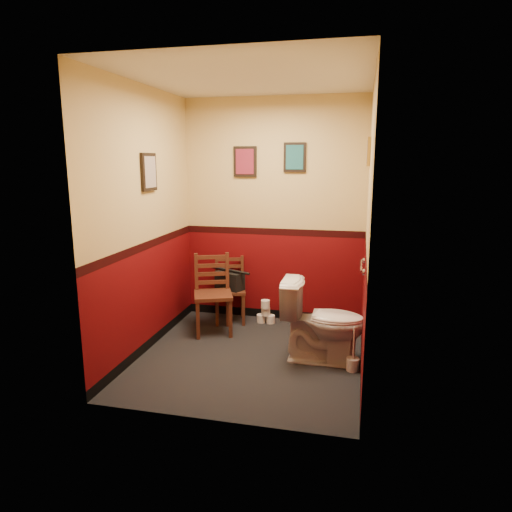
# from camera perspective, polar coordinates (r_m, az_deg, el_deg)

# --- Properties ---
(floor) EXTENTS (2.20, 2.40, 0.00)m
(floor) POSITION_cam_1_polar(r_m,az_deg,el_deg) (4.78, -0.69, -12.43)
(floor) COLOR black
(floor) RESTS_ON ground
(ceiling) EXTENTS (2.20, 2.40, 0.00)m
(ceiling) POSITION_cam_1_polar(r_m,az_deg,el_deg) (4.41, -0.79, 21.44)
(ceiling) COLOR silver
(ceiling) RESTS_ON ground
(wall_back) EXTENTS (2.20, 0.00, 2.70)m
(wall_back) POSITION_cam_1_polar(r_m,az_deg,el_deg) (5.56, 2.22, 5.51)
(wall_back) COLOR #57070A
(wall_back) RESTS_ON ground
(wall_front) EXTENTS (2.20, 0.00, 2.70)m
(wall_front) POSITION_cam_1_polar(r_m,az_deg,el_deg) (3.26, -5.76, 0.88)
(wall_front) COLOR #57070A
(wall_front) RESTS_ON ground
(wall_left) EXTENTS (0.00, 2.40, 2.70)m
(wall_left) POSITION_cam_1_polar(r_m,az_deg,el_deg) (4.78, -13.70, 4.12)
(wall_left) COLOR #57070A
(wall_left) RESTS_ON ground
(wall_right) EXTENTS (0.00, 2.40, 2.70)m
(wall_right) POSITION_cam_1_polar(r_m,az_deg,el_deg) (4.27, 13.77, 3.23)
(wall_right) COLOR #57070A
(wall_right) RESTS_ON ground
(grab_bar) EXTENTS (0.05, 0.56, 0.06)m
(grab_bar) POSITION_cam_1_polar(r_m,az_deg,el_deg) (4.59, 13.12, -1.23)
(grab_bar) COLOR silver
(grab_bar) RESTS_ON wall_right
(framed_print_back_a) EXTENTS (0.28, 0.04, 0.36)m
(framed_print_back_a) POSITION_cam_1_polar(r_m,az_deg,el_deg) (5.58, -1.38, 11.71)
(framed_print_back_a) COLOR black
(framed_print_back_a) RESTS_ON wall_back
(framed_print_back_b) EXTENTS (0.26, 0.04, 0.34)m
(framed_print_back_b) POSITION_cam_1_polar(r_m,az_deg,el_deg) (5.46, 4.87, 12.20)
(framed_print_back_b) COLOR black
(framed_print_back_b) RESTS_ON wall_back
(framed_print_left) EXTENTS (0.04, 0.30, 0.38)m
(framed_print_left) POSITION_cam_1_polar(r_m,az_deg,el_deg) (4.82, -13.23, 10.18)
(framed_print_left) COLOR black
(framed_print_left) RESTS_ON wall_left
(framed_print_right) EXTENTS (0.04, 0.34, 0.28)m
(framed_print_right) POSITION_cam_1_polar(r_m,az_deg,el_deg) (4.83, 13.88, 12.53)
(framed_print_right) COLOR olive
(framed_print_right) RESTS_ON wall_right
(toilet) EXTENTS (0.83, 0.46, 0.81)m
(toilet) POSITION_cam_1_polar(r_m,az_deg,el_deg) (4.59, 8.38, -8.15)
(toilet) COLOR white
(toilet) RESTS_ON floor
(toilet_brush) EXTENTS (0.12, 0.12, 0.44)m
(toilet_brush) POSITION_cam_1_polar(r_m,az_deg,el_deg) (4.55, 12.00, -13.00)
(toilet_brush) COLOR silver
(toilet_brush) RESTS_ON floor
(chair_left) EXTENTS (0.55, 0.55, 0.91)m
(chair_left) POSITION_cam_1_polar(r_m,az_deg,el_deg) (5.30, -5.41, -4.73)
(chair_left) COLOR #502618
(chair_left) RESTS_ON floor
(chair_right) EXTENTS (0.47, 0.47, 0.80)m
(chair_right) POSITION_cam_1_polar(r_m,az_deg,el_deg) (5.66, -3.29, -4.20)
(chair_right) COLOR #502618
(chair_right) RESTS_ON floor
(handbag) EXTENTS (0.39, 0.30, 0.25)m
(handbag) POSITION_cam_1_polar(r_m,az_deg,el_deg) (5.59, -3.30, -3.05)
(handbag) COLOR black
(handbag) RESTS_ON chair_right
(tp_stack) EXTENTS (0.23, 0.14, 0.30)m
(tp_stack) POSITION_cam_1_polar(r_m,az_deg,el_deg) (5.64, 1.22, -7.17)
(tp_stack) COLOR silver
(tp_stack) RESTS_ON floor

